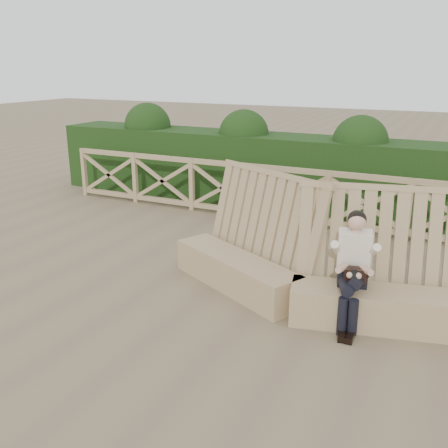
% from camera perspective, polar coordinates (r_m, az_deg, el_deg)
% --- Properties ---
extents(ground, '(60.00, 60.00, 0.00)m').
position_cam_1_polar(ground, '(6.71, -2.44, -8.14)').
color(ground, brown).
rests_on(ground, ground).
extents(bench, '(4.10, 1.62, 1.58)m').
position_cam_1_polar(bench, '(6.44, 9.40, -5.68)').
color(bench, '#967A56').
rests_on(bench, ground).
extents(woman, '(0.45, 0.84, 1.36)m').
position_cam_1_polar(woman, '(5.95, 14.55, -4.55)').
color(woman, black).
rests_on(woman, ground).
extents(guardrail, '(10.10, 0.09, 1.10)m').
position_cam_1_polar(guardrail, '(9.56, 7.53, 3.23)').
color(guardrail, '#856B4D').
rests_on(guardrail, ground).
extents(hedge, '(12.00, 1.20, 1.50)m').
position_cam_1_polar(hedge, '(10.63, 9.67, 5.71)').
color(hedge, black).
rests_on(hedge, ground).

